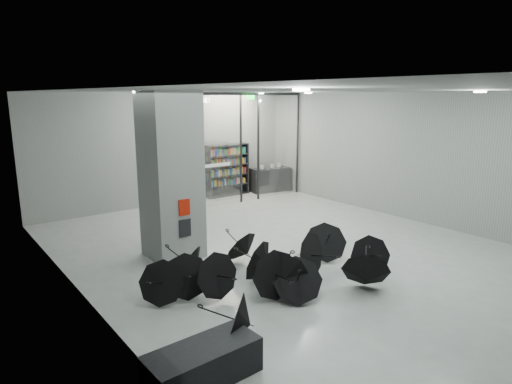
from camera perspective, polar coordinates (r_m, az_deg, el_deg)
room at (r=10.49m, az=6.36°, el=6.54°), size 14.00×14.02×4.01m
column at (r=10.79m, az=-10.94°, el=2.03°), size 1.20×1.20×4.00m
fire_cabinet at (r=10.39m, az=-9.24°, el=-1.97°), size 0.28×0.04×0.38m
info_panel at (r=10.52m, az=-9.15°, el=-4.61°), size 0.30×0.03×0.42m
exit_sign at (r=16.03m, az=-0.69°, el=12.10°), size 0.30×0.06×0.15m
glass_partition at (r=16.28m, az=-1.12°, el=6.33°), size 5.06×0.08×4.00m
bench at (r=6.60m, az=-6.87°, el=-21.15°), size 1.62×0.73×0.52m
bookshelf at (r=17.42m, az=-3.70°, el=2.83°), size 1.85×0.39×2.03m
shop_counter at (r=18.27m, az=1.85°, el=1.62°), size 1.73×0.96×0.98m
umbrella_cluster at (r=9.19m, az=1.97°, el=-10.65°), size 5.50×4.08×1.20m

